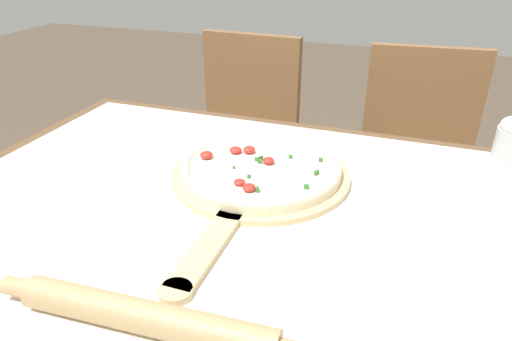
{
  "coord_description": "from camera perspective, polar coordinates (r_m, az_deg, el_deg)",
  "views": [
    {
      "loc": [
        0.26,
        -0.68,
        1.24
      ],
      "look_at": [
        -0.01,
        0.09,
        0.81
      ],
      "focal_mm": 32.0,
      "sensor_mm": 36.0,
      "label": 1
    }
  ],
  "objects": [
    {
      "name": "chair_left",
      "position": [
        1.75,
        -1.69,
        3.95
      ],
      "size": [
        0.42,
        0.42,
        0.91
      ],
      "rotation": [
        0.0,
        0.0,
        -0.05
      ],
      "color": "brown",
      "rests_on": "ground_plane"
    },
    {
      "name": "rolling_pin",
      "position": [
        0.63,
        -13.52,
        -17.41
      ],
      "size": [
        0.44,
        0.06,
        0.04
      ],
      "rotation": [
        0.0,
        0.0,
        0.06
      ],
      "color": "tan",
      "rests_on": "towel_cloth"
    },
    {
      "name": "pizza",
      "position": [
        0.95,
        0.57,
        0.53
      ],
      "size": [
        0.33,
        0.33,
        0.03
      ],
      "color": "beige",
      "rests_on": "pizza_peel"
    },
    {
      "name": "towel_cloth",
      "position": [
        0.86,
        -1.02,
        -4.65
      ],
      "size": [
        1.21,
        0.82,
        0.0
      ],
      "color": "white",
      "rests_on": "dining_table"
    },
    {
      "name": "pizza_peel",
      "position": [
        0.94,
        0.14,
        -1.11
      ],
      "size": [
        0.37,
        0.58,
        0.01
      ],
      "color": "#D6B784",
      "rests_on": "towel_cloth"
    },
    {
      "name": "dining_table",
      "position": [
        0.93,
        -0.95,
        -10.75
      ],
      "size": [
        1.29,
        0.9,
        0.77
      ],
      "color": "brown",
      "rests_on": "ground_plane"
    },
    {
      "name": "chair_right",
      "position": [
        1.65,
        19.24,
        0.78
      ],
      "size": [
        0.43,
        0.43,
        0.91
      ],
      "rotation": [
        0.0,
        0.0,
        0.08
      ],
      "color": "brown",
      "rests_on": "ground_plane"
    }
  ]
}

